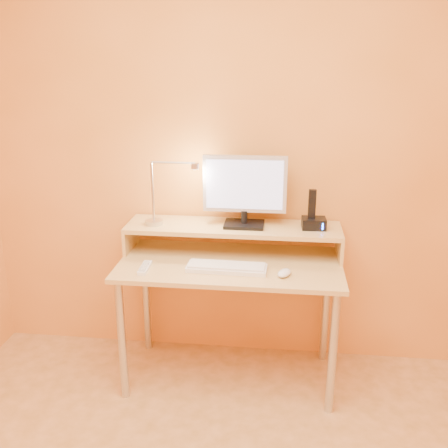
# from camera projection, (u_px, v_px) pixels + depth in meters

# --- Properties ---
(wall_back) EXTENTS (3.00, 0.04, 2.50)m
(wall_back) POSITION_uv_depth(u_px,v_px,m) (236.00, 154.00, 2.92)
(wall_back) COLOR #F49F4A
(wall_back) RESTS_ON floor
(desk_leg_fl) EXTENTS (0.04, 0.04, 0.69)m
(desk_leg_fl) POSITION_uv_depth(u_px,v_px,m) (122.00, 340.00, 2.73)
(desk_leg_fl) COLOR #BCBCBC
(desk_leg_fl) RESTS_ON floor
(desk_leg_fr) EXTENTS (0.04, 0.04, 0.69)m
(desk_leg_fr) POSITION_uv_depth(u_px,v_px,m) (333.00, 354.00, 2.61)
(desk_leg_fr) COLOR #BCBCBC
(desk_leg_fr) RESTS_ON floor
(desk_leg_bl) EXTENTS (0.04, 0.04, 0.69)m
(desk_leg_bl) POSITION_uv_depth(u_px,v_px,m) (146.00, 298.00, 3.20)
(desk_leg_bl) COLOR #BCBCBC
(desk_leg_bl) RESTS_ON floor
(desk_leg_br) EXTENTS (0.04, 0.04, 0.69)m
(desk_leg_br) POSITION_uv_depth(u_px,v_px,m) (326.00, 308.00, 3.08)
(desk_leg_br) COLOR #BCBCBC
(desk_leg_br) RESTS_ON floor
(desk_lower) EXTENTS (1.20, 0.60, 0.02)m
(desk_lower) POSITION_uv_depth(u_px,v_px,m) (230.00, 264.00, 2.79)
(desk_lower) COLOR tan
(desk_lower) RESTS_ON floor
(shelf_riser_left) EXTENTS (0.02, 0.30, 0.14)m
(shelf_riser_left) POSITION_uv_depth(u_px,v_px,m) (131.00, 237.00, 2.97)
(shelf_riser_left) COLOR tan
(shelf_riser_left) RESTS_ON desk_lower
(shelf_riser_right) EXTENTS (0.02, 0.30, 0.14)m
(shelf_riser_right) POSITION_uv_depth(u_px,v_px,m) (339.00, 245.00, 2.84)
(shelf_riser_right) COLOR tan
(shelf_riser_right) RESTS_ON desk_lower
(desk_shelf) EXTENTS (1.20, 0.30, 0.02)m
(desk_shelf) POSITION_uv_depth(u_px,v_px,m) (233.00, 228.00, 2.88)
(desk_shelf) COLOR tan
(desk_shelf) RESTS_ON desk_lower
(monitor_foot) EXTENTS (0.22, 0.16, 0.02)m
(monitor_foot) POSITION_uv_depth(u_px,v_px,m) (244.00, 224.00, 2.87)
(monitor_foot) COLOR black
(monitor_foot) RESTS_ON desk_shelf
(monitor_neck) EXTENTS (0.04, 0.04, 0.07)m
(monitor_neck) POSITION_uv_depth(u_px,v_px,m) (244.00, 217.00, 2.85)
(monitor_neck) COLOR black
(monitor_neck) RESTS_ON monitor_foot
(monitor_panel) EXTENTS (0.46, 0.04, 0.31)m
(monitor_panel) POSITION_uv_depth(u_px,v_px,m) (245.00, 184.00, 2.81)
(monitor_panel) COLOR #B3B2B9
(monitor_panel) RESTS_ON monitor_neck
(monitor_back) EXTENTS (0.41, 0.01, 0.27)m
(monitor_back) POSITION_uv_depth(u_px,v_px,m) (245.00, 183.00, 2.83)
(monitor_back) COLOR black
(monitor_back) RESTS_ON monitor_panel
(monitor_screen) EXTENTS (0.42, 0.01, 0.27)m
(monitor_screen) POSITION_uv_depth(u_px,v_px,m) (245.00, 185.00, 2.79)
(monitor_screen) COLOR #AEB5E5
(monitor_screen) RESTS_ON monitor_panel
(lamp_base) EXTENTS (0.10, 0.10, 0.02)m
(lamp_base) POSITION_uv_depth(u_px,v_px,m) (154.00, 222.00, 2.90)
(lamp_base) COLOR #BCBCBC
(lamp_base) RESTS_ON desk_shelf
(lamp_post) EXTENTS (0.01, 0.01, 0.33)m
(lamp_post) POSITION_uv_depth(u_px,v_px,m) (153.00, 192.00, 2.84)
(lamp_post) COLOR #BCBCBC
(lamp_post) RESTS_ON lamp_base
(lamp_arm) EXTENTS (0.24, 0.01, 0.01)m
(lamp_arm) POSITION_uv_depth(u_px,v_px,m) (173.00, 163.00, 2.77)
(lamp_arm) COLOR #BCBCBC
(lamp_arm) RESTS_ON lamp_post
(lamp_head) EXTENTS (0.04, 0.04, 0.03)m
(lamp_head) POSITION_uv_depth(u_px,v_px,m) (195.00, 166.00, 2.77)
(lamp_head) COLOR #BCBCBC
(lamp_head) RESTS_ON lamp_arm
(lamp_bulb) EXTENTS (0.03, 0.03, 0.00)m
(lamp_bulb) POSITION_uv_depth(u_px,v_px,m) (195.00, 169.00, 2.77)
(lamp_bulb) COLOR #FFEAC6
(lamp_bulb) RESTS_ON lamp_head
(phone_dock) EXTENTS (0.13, 0.11, 0.06)m
(phone_dock) POSITION_uv_depth(u_px,v_px,m) (314.00, 223.00, 2.82)
(phone_dock) COLOR black
(phone_dock) RESTS_ON desk_shelf
(phone_handset) EXTENTS (0.04, 0.03, 0.16)m
(phone_handset) POSITION_uv_depth(u_px,v_px,m) (312.00, 204.00, 2.79)
(phone_handset) COLOR black
(phone_handset) RESTS_ON phone_dock
(phone_led) EXTENTS (0.01, 0.00, 0.04)m
(phone_led) POSITION_uv_depth(u_px,v_px,m) (323.00, 227.00, 2.77)
(phone_led) COLOR #1D85FF
(phone_led) RESTS_ON phone_dock
(keyboard) EXTENTS (0.42, 0.14, 0.02)m
(keyboard) POSITION_uv_depth(u_px,v_px,m) (227.00, 268.00, 2.68)
(keyboard) COLOR white
(keyboard) RESTS_ON desk_lower
(mouse) EXTENTS (0.09, 0.12, 0.03)m
(mouse) POSITION_uv_depth(u_px,v_px,m) (284.00, 273.00, 2.61)
(mouse) COLOR silver
(mouse) RESTS_ON desk_lower
(remote_control) EXTENTS (0.05, 0.16, 0.02)m
(remote_control) POSITION_uv_depth(u_px,v_px,m) (145.00, 268.00, 2.69)
(remote_control) COLOR white
(remote_control) RESTS_ON desk_lower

